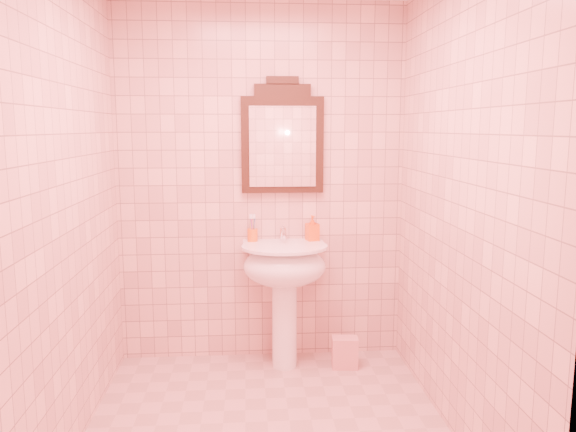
{
  "coord_description": "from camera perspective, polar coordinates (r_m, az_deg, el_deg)",
  "views": [
    {
      "loc": [
        -0.1,
        -2.82,
        1.65
      ],
      "look_at": [
        0.15,
        0.55,
        1.11
      ],
      "focal_mm": 35.0,
      "sensor_mm": 36.0,
      "label": 1
    }
  ],
  "objects": [
    {
      "name": "towel",
      "position": [
        4.01,
        5.79,
        -13.63
      ],
      "size": [
        0.19,
        0.13,
        0.22
      ],
      "primitive_type": "cube",
      "rotation": [
        0.0,
        0.0,
        -0.09
      ],
      "color": "tan",
      "rests_on": "floor"
    },
    {
      "name": "soap_dispenser",
      "position": [
        3.93,
        2.49,
        -1.24
      ],
      "size": [
        0.1,
        0.1,
        0.18
      ],
      "primitive_type": "imported",
      "rotation": [
        0.0,
        0.0,
        0.26
      ],
      "color": "#DE5312",
      "rests_on": "pedestal_sink"
    },
    {
      "name": "back_wall",
      "position": [
        3.94,
        -2.73,
        3.17
      ],
      "size": [
        2.0,
        0.02,
        2.5
      ],
      "primitive_type": "cube",
      "color": "beige",
      "rests_on": "floor"
    },
    {
      "name": "faucet",
      "position": [
        3.91,
        -0.49,
        -1.76
      ],
      "size": [
        0.04,
        0.16,
        0.11
      ],
      "color": "white",
      "rests_on": "pedestal_sink"
    },
    {
      "name": "pedestal_sink",
      "position": [
        3.83,
        -0.36,
        -5.95
      ],
      "size": [
        0.58,
        0.58,
        0.86
      ],
      "color": "white",
      "rests_on": "floor"
    },
    {
      "name": "mirror",
      "position": [
        3.9,
        -0.57,
        7.75
      ],
      "size": [
        0.57,
        0.06,
        0.79
      ],
      "color": "black",
      "rests_on": "back_wall"
    },
    {
      "name": "toothbrush_cup",
      "position": [
        3.91,
        -3.63,
        -1.9
      ],
      "size": [
        0.07,
        0.07,
        0.16
      ],
      "rotation": [
        0.0,
        0.0,
        0.21
      ],
      "color": "orange",
      "rests_on": "pedestal_sink"
    }
  ]
}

